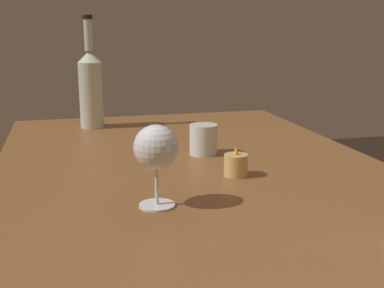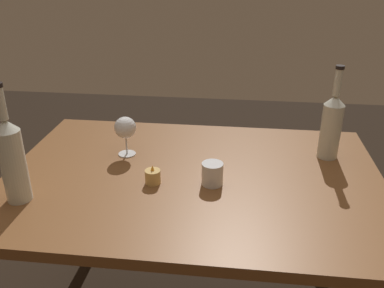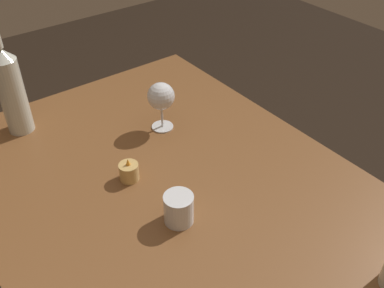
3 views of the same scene
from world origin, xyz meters
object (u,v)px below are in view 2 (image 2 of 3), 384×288
(wine_bottle_second, at_px, (12,158))
(water_tumbler, at_px, (212,175))
(wine_glass_left, at_px, (125,128))
(wine_bottle, at_px, (331,125))
(votive_candle, at_px, (153,177))

(wine_bottle_second, xyz_separation_m, water_tumbler, (-0.59, -0.16, -0.11))
(wine_bottle_second, bearing_deg, wine_glass_left, -125.76)
(wine_bottle_second, distance_m, water_tumbler, 0.62)
(wine_glass_left, xyz_separation_m, wine_bottle, (-0.75, -0.07, 0.02))
(votive_candle, bearing_deg, wine_bottle_second, 20.49)
(wine_bottle_second, height_order, water_tumbler, wine_bottle_second)
(wine_bottle, bearing_deg, votive_candle, 24.01)
(water_tumbler, distance_m, votive_candle, 0.20)
(wine_glass_left, xyz_separation_m, water_tumbler, (-0.34, 0.18, -0.07))
(wine_bottle_second, distance_m, votive_candle, 0.43)
(wine_glass_left, bearing_deg, wine_bottle_second, 54.24)
(wine_bottle, height_order, water_tumbler, wine_bottle)
(wine_bottle, relative_size, wine_bottle_second, 0.93)
(wine_glass_left, distance_m, water_tumbler, 0.39)
(wine_bottle, relative_size, votive_candle, 5.20)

